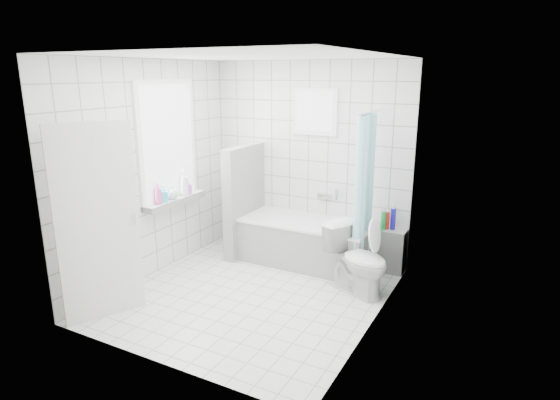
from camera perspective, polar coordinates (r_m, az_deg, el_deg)
The scene contains 19 objects.
ground at distance 5.45m, azimuth -3.44°, elevation -11.35°, with size 3.00×3.00×0.00m, color white.
ceiling at distance 4.88m, azimuth -3.95°, elevation 17.12°, with size 3.00×3.00×0.00m, color white.
wall_back at distance 6.30m, azimuth 3.47°, elevation 4.83°, with size 2.80×0.02×2.60m, color white.
wall_front at distance 3.85m, azimuth -15.39°, elevation -2.48°, with size 2.80×0.02×2.60m, color white.
wall_left at distance 5.85m, azimuth -15.49°, elevation 3.47°, with size 0.02×3.00×2.60m, color white.
wall_right at distance 4.46m, azimuth 11.87°, elevation 0.12°, with size 0.02×3.00×2.60m, color white.
window_left at distance 5.98m, azimuth -13.42°, elevation 6.79°, with size 0.01×0.90×1.40m, color white.
window_back at distance 6.14m, azimuth 4.25°, elevation 10.65°, with size 0.50×0.01×0.50m, color white.
window_sill at distance 6.10m, azimuth -12.67°, elevation -0.11°, with size 0.18×1.02×0.08m, color white.
door at distance 4.94m, azimuth -21.32°, elevation -2.74°, with size 0.04×0.80×2.00m, color silver.
bathtub at distance 6.18m, azimuth 3.22°, elevation -5.11°, with size 1.70×0.77×0.58m.
partition_wall at distance 6.41m, azimuth -4.36°, elevation -0.05°, with size 0.15×0.85×1.50m, color white.
tiled_ledge at distance 6.09m, azimuth 13.13°, elevation -5.96°, with size 0.40×0.24×0.55m, color white.
toilet at distance 5.42m, azimuth 9.46°, elevation -7.16°, with size 0.44×0.77×0.78m, color white.
curtain_rod at distance 5.51m, azimuth 11.00°, elevation 10.42°, with size 0.02×0.02×0.80m, color silver.
shower_curtain at distance 5.53m, azimuth 10.13°, elevation 1.01°, with size 0.14×0.48×1.78m, color #50D2EB, non-canonical shape.
tub_faucet at distance 6.27m, azimuth 5.41°, elevation 0.50°, with size 0.18×0.06×0.06m, color silver.
sill_bottles at distance 6.05m, azimuth -12.75°, elevation 1.39°, with size 0.19×0.68×0.33m.
ledge_bottles at distance 5.96m, azimuth 13.02°, elevation -2.40°, with size 0.16×0.15×0.27m.
Camera 1 is at (2.56, -4.15, 2.44)m, focal length 30.00 mm.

